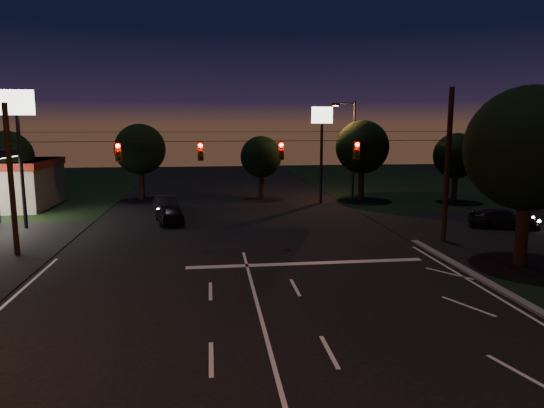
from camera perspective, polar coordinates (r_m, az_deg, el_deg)
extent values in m
plane|color=black|center=(13.58, 1.04, -21.13)|extent=(140.00, 140.00, 0.00)
cube|color=silver|center=(24.55, 4.08, -6.98)|extent=(12.00, 0.50, 0.01)
cylinder|color=black|center=(30.70, 19.48, -4.19)|extent=(0.30, 0.30, 9.00)
cylinder|color=black|center=(29.32, -27.75, -5.36)|extent=(0.28, 0.28, 8.00)
cylinder|color=black|center=(26.65, -3.66, 7.40)|extent=(24.00, 0.03, 0.03)
cylinder|color=black|center=(26.64, -3.68, 8.47)|extent=(24.00, 0.02, 0.02)
cube|color=#3F3307|center=(27.05, -17.60, 5.85)|extent=(0.32, 0.26, 1.00)
sphere|color=#FF0705|center=(26.87, -17.69, 6.53)|extent=(0.22, 0.22, 0.22)
sphere|color=black|center=(26.89, -17.66, 5.82)|extent=(0.20, 0.20, 0.20)
sphere|color=black|center=(26.91, -17.63, 5.12)|extent=(0.20, 0.20, 0.20)
cube|color=#3F3307|center=(26.63, -8.41, 6.13)|extent=(0.32, 0.26, 1.00)
sphere|color=#FF0705|center=(26.45, -8.43, 6.83)|extent=(0.22, 0.22, 0.22)
sphere|color=black|center=(26.47, -8.41, 6.11)|extent=(0.20, 0.20, 0.20)
sphere|color=black|center=(26.49, -8.40, 5.40)|extent=(0.20, 0.20, 0.20)
cube|color=#3F3307|center=(26.91, 1.06, 6.26)|extent=(0.32, 0.26, 1.00)
sphere|color=#FF0705|center=(26.74, 1.11, 6.95)|extent=(0.22, 0.22, 0.22)
sphere|color=black|center=(26.75, 1.11, 6.24)|extent=(0.20, 0.20, 0.20)
sphere|color=black|center=(26.77, 1.10, 5.54)|extent=(0.20, 0.20, 0.20)
cube|color=#3F3307|center=(27.86, 9.89, 6.23)|extent=(0.32, 0.26, 1.00)
sphere|color=#FF0705|center=(27.70, 10.01, 6.89)|extent=(0.22, 0.22, 0.22)
sphere|color=black|center=(27.71, 9.99, 6.21)|extent=(0.20, 0.20, 0.20)
sphere|color=black|center=(27.73, 9.97, 5.53)|extent=(0.20, 0.20, 0.20)
cylinder|color=black|center=(35.89, -27.36, 3.27)|extent=(0.24, 0.24, 7.50)
cube|color=white|center=(35.78, -27.91, 10.52)|extent=(2.20, 0.30, 1.60)
cylinder|color=black|center=(42.84, 5.82, 4.74)|extent=(0.24, 0.24, 7.00)
cube|color=white|center=(42.71, 5.91, 10.36)|extent=(1.80, 0.30, 1.40)
cylinder|color=black|center=(45.61, 9.58, 6.19)|extent=(0.20, 0.20, 9.00)
cylinder|color=black|center=(45.33, 8.61, 11.64)|extent=(1.80, 0.12, 0.12)
cube|color=black|center=(45.09, 7.49, 11.55)|extent=(0.60, 0.35, 0.22)
cube|color=orange|center=(45.09, 7.48, 11.39)|extent=(0.45, 0.25, 0.04)
cylinder|color=black|center=(26.86, 27.37, -2.22)|extent=(0.60, 0.60, 4.00)
sphere|color=black|center=(26.44, 27.98, 5.80)|extent=(6.00, 6.00, 6.00)
sphere|color=black|center=(27.16, 28.44, 5.45)|extent=(4.50, 4.50, 4.50)
sphere|color=black|center=(26.35, 26.51, 5.61)|extent=(4.20, 4.20, 4.20)
cylinder|color=black|center=(44.98, -28.50, 1.31)|extent=(0.49, 0.49, 3.00)
sphere|color=black|center=(44.73, -28.78, 4.89)|extent=(4.20, 4.20, 4.20)
sphere|color=black|center=(44.88, -28.13, 4.79)|extent=(3.15, 3.15, 3.15)
sphere|color=black|center=(45.08, -29.18, 4.76)|extent=(2.94, 2.94, 2.94)
cylinder|color=black|center=(46.31, -15.10, 2.47)|extent=(0.52, 0.52, 3.25)
sphere|color=black|center=(46.07, -15.26, 6.25)|extent=(4.60, 4.60, 4.60)
sphere|color=black|center=(46.35, -14.63, 6.12)|extent=(3.45, 3.45, 3.45)
sphere|color=black|center=(46.36, -15.78, 6.12)|extent=(3.22, 3.22, 3.22)
cylinder|color=black|center=(45.17, -1.29, 2.31)|extent=(0.47, 0.47, 2.75)
sphere|color=black|center=(44.93, -1.30, 5.58)|extent=(3.80, 3.80, 3.80)
sphere|color=black|center=(45.26, -0.86, 5.47)|extent=(2.85, 2.85, 2.85)
sphere|color=black|center=(45.08, -1.81, 5.48)|extent=(2.66, 2.66, 2.66)
cylinder|color=black|center=(45.04, 10.46, 2.55)|extent=(0.53, 0.53, 3.40)
sphere|color=black|center=(44.78, 10.58, 6.62)|extent=(4.80, 4.80, 4.80)
sphere|color=black|center=(45.28, 11.01, 6.45)|extent=(3.60, 3.60, 3.60)
sphere|color=black|center=(44.87, 9.89, 6.50)|extent=(3.36, 3.36, 3.36)
cylinder|color=black|center=(46.35, 20.68, 1.98)|extent=(0.48, 0.48, 2.90)
sphere|color=black|center=(46.11, 20.87, 5.34)|extent=(4.00, 4.00, 4.00)
sphere|color=black|center=(46.57, 21.12, 5.21)|extent=(3.00, 3.00, 3.00)
sphere|color=black|center=(46.11, 20.31, 5.26)|extent=(2.80, 2.80, 2.80)
imported|color=black|center=(34.84, -11.94, -1.09)|extent=(2.49, 4.43, 1.42)
imported|color=black|center=(38.85, -12.47, -0.02)|extent=(2.43, 4.66, 1.46)
imported|color=black|center=(36.00, 25.60, -1.58)|extent=(4.84, 3.21, 1.30)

